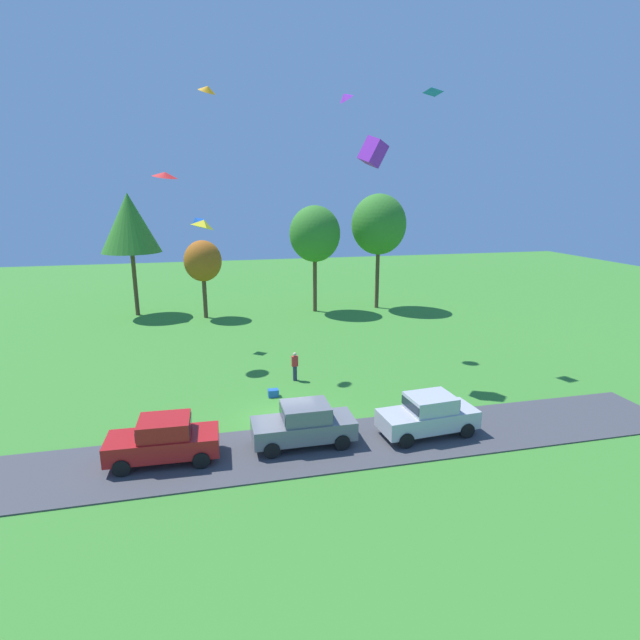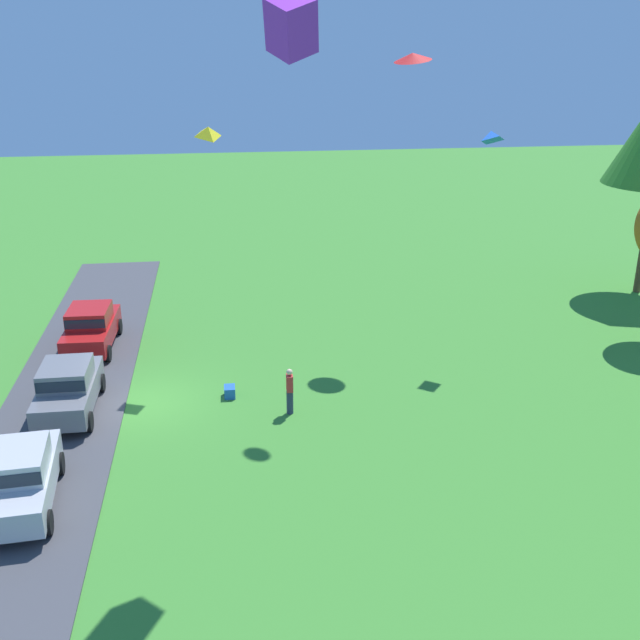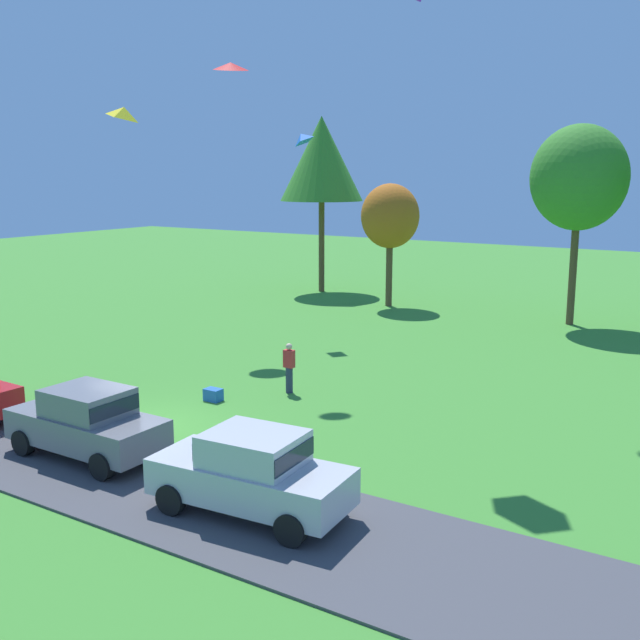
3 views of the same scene
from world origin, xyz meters
TOP-DOWN VIEW (x-y plane):
  - ground_plane at (0.00, 0.00)m, footprint 120.00×120.00m
  - pavement_strip at (0.00, -2.89)m, footprint 36.00×4.40m
  - car_sedan_far_end at (-5.33, -2.62)m, footprint 4.46×2.07m
  - car_sedan_near_entrance at (0.45, -2.54)m, footprint 4.40×1.95m
  - car_sedan_mid_row at (6.07, -2.88)m, footprint 4.53×2.24m
  - person_on_lawn at (1.45, 5.15)m, footprint 0.36×0.24m
  - tree_far_right at (-9.39, 24.24)m, footprint 5.05×5.05m
  - tree_right_of_center at (-3.44, 21.87)m, footprint 3.19×3.19m
  - tree_left_of_center at (6.43, 22.07)m, footprint 4.54×4.54m
  - tree_lone_near at (12.47, 22.17)m, footprint 5.01×5.01m
  - cooler_box at (-0.12, 3.06)m, footprint 0.56×0.40m
  - kite_delta_over_trees at (-2.61, 9.49)m, footprint 1.45×1.46m
  - kite_delta_trailing_tail at (-5.36, 10.78)m, footprint 2.15×2.15m
  - kite_diamond_high_left at (10.32, 7.47)m, footprint 1.24×1.23m
  - kite_diamond_high_right at (-3.75, 13.63)m, footprint 0.95×0.90m
  - kite_box_near_flag at (5.84, 4.95)m, footprint 1.71×1.37m
  - kite_diamond_topmost at (-3.25, 2.74)m, footprint 1.12×1.03m
  - kite_delta_low_drifter at (6.03, 11.26)m, footprint 1.20×1.16m

SIDE VIEW (x-z plane):
  - ground_plane at x=0.00m, z-range 0.00..0.00m
  - pavement_strip at x=0.00m, z-range 0.00..0.06m
  - cooler_box at x=-0.12m, z-range 0.00..0.40m
  - person_on_lawn at x=1.45m, z-range 0.02..1.73m
  - car_sedan_far_end at x=-5.33m, z-range 0.12..1.96m
  - car_sedan_near_entrance at x=0.45m, z-range 0.12..1.96m
  - car_sedan_mid_row at x=6.07m, z-range 0.12..1.96m
  - tree_right_of_center at x=-3.44m, z-range 1.57..8.32m
  - tree_left_of_center at x=6.43m, z-range 2.26..11.84m
  - tree_lone_near at x=12.47m, z-range 2.51..13.09m
  - tree_far_right at x=-9.39m, z-range 2.77..13.43m
  - kite_diamond_high_right at x=-3.75m, z-range 8.49..9.15m
  - kite_diamond_topmost at x=-3.25m, z-range 8.92..9.50m
  - kite_delta_trailing_tail at x=-5.36m, z-range 11.42..11.97m
  - kite_box_near_flag at x=5.84m, z-range 11.88..13.63m
  - kite_delta_over_trees at x=-2.61m, z-range 16.01..16.68m
  - kite_diamond_high_left at x=10.32m, z-range 16.22..16.71m
  - kite_delta_low_drifter at x=6.03m, z-range 16.17..17.02m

